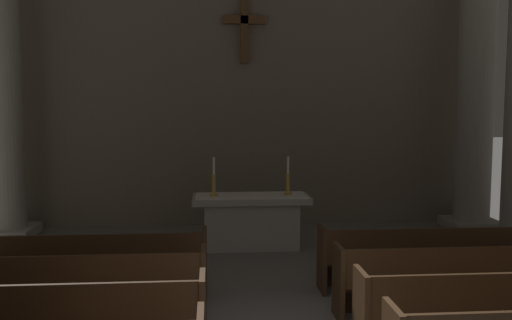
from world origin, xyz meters
TOP-DOWN VIEW (x-y plane):
  - pew_left_row_3 at (-2.43, 2.09)m, footprint 3.22×0.50m
  - pew_left_row_4 at (-2.43, 3.16)m, footprint 3.22×0.50m
  - pew_right_row_2 at (2.43, 1.03)m, footprint 3.22×0.50m
  - pew_right_row_3 at (2.43, 2.09)m, footprint 3.22×0.50m
  - pew_right_row_4 at (2.43, 3.16)m, footprint 3.22×0.50m
  - column_left_fourth at (-4.94, 7.04)m, footprint 1.16×1.16m
  - column_right_fourth at (4.94, 7.04)m, footprint 1.16×1.16m
  - altar at (0.00, 5.76)m, footprint 2.20×0.90m
  - candlestick_left at (-0.70, 5.76)m, footprint 0.16×0.16m
  - candlestick_right at (0.70, 5.76)m, footprint 0.16×0.16m
  - apse_with_cross at (0.00, 8.05)m, footprint 11.12×0.42m

SIDE VIEW (x-z plane):
  - pew_left_row_3 at x=-2.43m, z-range 0.00..0.95m
  - pew_left_row_4 at x=-2.43m, z-range 0.00..0.95m
  - pew_right_row_2 at x=2.43m, z-range 0.00..0.95m
  - pew_right_row_3 at x=2.43m, z-range 0.00..0.95m
  - pew_right_row_4 at x=2.43m, z-range 0.00..0.95m
  - altar at x=0.00m, z-range 0.03..1.04m
  - candlestick_left at x=-0.70m, z-range 0.88..1.61m
  - candlestick_right at x=0.70m, z-range 0.88..1.61m
  - column_left_fourth at x=-4.94m, z-range -0.08..6.49m
  - column_right_fourth at x=4.94m, z-range -0.08..6.49m
  - apse_with_cross at x=0.00m, z-range 0.00..7.90m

